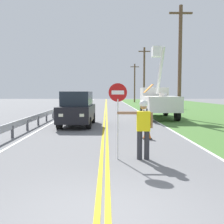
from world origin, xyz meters
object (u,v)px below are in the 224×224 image
(utility_bucket_truck, at_px, (157,100))
(oncoming_suv_nearest, at_px, (77,109))
(flagger_worker, at_px, (143,126))
(utility_pole_mid, at_px, (144,76))
(traffic_cone_lead, at_px, (147,131))
(utility_pole_far, at_px, (135,82))
(utility_pole_near, at_px, (180,60))
(stop_sign_paddle, at_px, (118,104))

(utility_bucket_truck, relative_size, oncoming_suv_nearest, 1.47)
(flagger_worker, xyz_separation_m, utility_bucket_truck, (3.02, 13.47, 0.38))
(utility_bucket_truck, xyz_separation_m, utility_pole_mid, (1.57, 18.79, 3.16))
(oncoming_suv_nearest, height_order, traffic_cone_lead, oncoming_suv_nearest)
(utility_bucket_truck, distance_m, utility_pole_far, 33.41)
(flagger_worker, bearing_deg, traffic_cone_lead, 79.14)
(oncoming_suv_nearest, distance_m, traffic_cone_lead, 5.89)
(utility_bucket_truck, bearing_deg, utility_pole_mid, 85.23)
(utility_bucket_truck, distance_m, oncoming_suv_nearest, 7.92)
(utility_pole_near, bearing_deg, flagger_worker, -109.88)
(flagger_worker, relative_size, utility_pole_near, 0.21)
(stop_sign_paddle, xyz_separation_m, utility_pole_far, (5.46, 46.71, 2.40))
(utility_bucket_truck, height_order, utility_pole_near, utility_pole_near)
(flagger_worker, height_order, utility_pole_near, utility_pole_near)
(utility_pole_near, bearing_deg, stop_sign_paddle, -112.92)
(utility_bucket_truck, height_order, utility_pole_far, utility_pole_far)
(flagger_worker, xyz_separation_m, utility_pole_mid, (4.59, 32.26, 3.53))
(utility_pole_mid, height_order, traffic_cone_lead, utility_pole_mid)
(stop_sign_paddle, height_order, utility_bucket_truck, utility_bucket_truck)
(flagger_worker, height_order, stop_sign_paddle, stop_sign_paddle)
(utility_pole_far, bearing_deg, stop_sign_paddle, -96.67)
(flagger_worker, distance_m, utility_pole_mid, 32.77)
(traffic_cone_lead, bearing_deg, flagger_worker, -100.86)
(stop_sign_paddle, bearing_deg, utility_pole_mid, 80.55)
(oncoming_suv_nearest, xyz_separation_m, utility_pole_mid, (7.48, 24.04, 3.52))
(oncoming_suv_nearest, relative_size, traffic_cone_lead, 6.65)
(flagger_worker, height_order, utility_pole_far, utility_pole_far)
(utility_pole_mid, bearing_deg, utility_pole_near, -89.96)
(utility_bucket_truck, relative_size, utility_pole_far, 0.87)
(stop_sign_paddle, distance_m, traffic_cone_lead, 4.10)
(utility_pole_far, bearing_deg, traffic_cone_lead, -95.30)
(flagger_worker, distance_m, oncoming_suv_nearest, 8.71)
(utility_pole_near, distance_m, traffic_cone_lead, 10.80)
(oncoming_suv_nearest, bearing_deg, utility_pole_far, 78.86)
(flagger_worker, distance_m, traffic_cone_lead, 3.74)
(utility_pole_near, bearing_deg, utility_pole_far, 89.86)
(flagger_worker, xyz_separation_m, utility_pole_near, (4.61, 12.75, 3.50))
(stop_sign_paddle, bearing_deg, utility_bucket_truck, 74.24)
(oncoming_suv_nearest, xyz_separation_m, traffic_cone_lead, (3.58, -4.62, -0.72))
(flagger_worker, xyz_separation_m, oncoming_suv_nearest, (-2.89, 8.22, 0.01))
(utility_bucket_truck, bearing_deg, stop_sign_paddle, -105.76)
(stop_sign_paddle, relative_size, utility_pole_near, 0.27)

